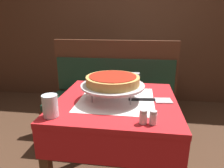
% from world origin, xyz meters
% --- Properties ---
extents(dining_table_front, '(0.74, 0.74, 0.76)m').
position_xyz_m(dining_table_front, '(0.00, 0.00, 0.64)').
color(dining_table_front, red).
rests_on(dining_table_front, ground_plane).
extents(dining_table_rear, '(0.64, 0.64, 0.77)m').
position_xyz_m(dining_table_rear, '(0.17, 1.53, 0.66)').
color(dining_table_rear, beige).
rests_on(dining_table_rear, ground_plane).
extents(booth_bench, '(1.31, 0.52, 1.05)m').
position_xyz_m(booth_bench, '(-0.13, 0.73, 0.31)').
color(booth_bench, '#4C2819').
rests_on(booth_bench, ground_plane).
extents(back_wall_panel, '(6.00, 0.04, 2.40)m').
position_xyz_m(back_wall_panel, '(0.00, 2.00, 1.20)').
color(back_wall_panel, '#4C2D1E').
rests_on(back_wall_panel, ground_plane).
extents(pizza_pan_stand, '(0.39, 0.39, 0.10)m').
position_xyz_m(pizza_pan_stand, '(-0.02, -0.01, 0.85)').
color(pizza_pan_stand, '#ADADB2').
rests_on(pizza_pan_stand, dining_table_front).
extents(deep_dish_pizza, '(0.33, 0.33, 0.05)m').
position_xyz_m(deep_dish_pizza, '(-0.02, -0.01, 0.89)').
color(deep_dish_pizza, tan).
rests_on(deep_dish_pizza, pizza_pan_stand).
extents(pizza_server, '(0.27, 0.10, 0.01)m').
position_xyz_m(pizza_server, '(0.22, 0.00, 0.77)').
color(pizza_server, '#BCBCC1').
rests_on(pizza_server, dining_table_front).
extents(water_glass_near, '(0.08, 0.08, 0.12)m').
position_xyz_m(water_glass_near, '(-0.31, -0.28, 0.82)').
color(water_glass_near, silver).
rests_on(water_glass_near, dining_table_front).
extents(salt_shaker, '(0.04, 0.04, 0.07)m').
position_xyz_m(salt_shaker, '(0.16, -0.29, 0.80)').
color(salt_shaker, silver).
rests_on(salt_shaker, dining_table_front).
extents(pepper_shaker, '(0.04, 0.04, 0.07)m').
position_xyz_m(pepper_shaker, '(0.21, -0.29, 0.80)').
color(pepper_shaker, silver).
rests_on(pepper_shaker, dining_table_front).
extents(napkin_holder, '(0.10, 0.05, 0.09)m').
position_xyz_m(napkin_holder, '(0.09, 0.33, 0.81)').
color(napkin_holder, '#B2B2B7').
rests_on(napkin_holder, dining_table_front).
extents(condiment_caddy, '(0.12, 0.12, 0.18)m').
position_xyz_m(condiment_caddy, '(0.24, 1.58, 0.82)').
color(condiment_caddy, black).
rests_on(condiment_caddy, dining_table_rear).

